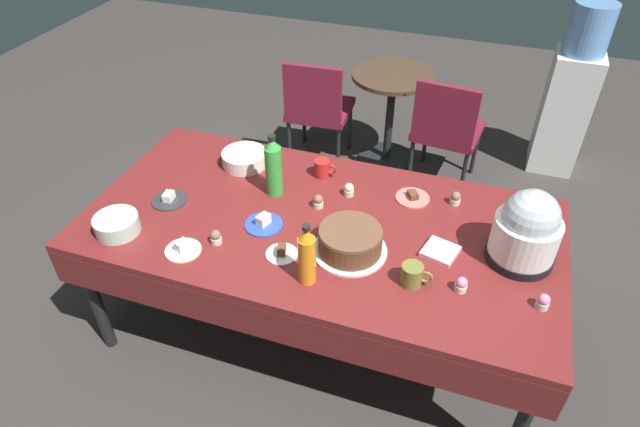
# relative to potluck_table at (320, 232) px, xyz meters

# --- Properties ---
(ground) EXTENTS (9.00, 9.00, 0.00)m
(ground) POSITION_rel_potluck_table_xyz_m (0.00, 0.00, -0.69)
(ground) COLOR #383330
(potluck_table) EXTENTS (2.20, 1.10, 0.75)m
(potluck_table) POSITION_rel_potluck_table_xyz_m (0.00, 0.00, 0.00)
(potluck_table) COLOR maroon
(potluck_table) RESTS_ON ground
(frosted_layer_cake) EXTENTS (0.33, 0.33, 0.12)m
(frosted_layer_cake) POSITION_rel_potluck_table_xyz_m (0.19, -0.15, 0.12)
(frosted_layer_cake) COLOR silver
(frosted_layer_cake) RESTS_ON potluck_table
(slow_cooker) EXTENTS (0.29, 0.29, 0.35)m
(slow_cooker) POSITION_rel_potluck_table_xyz_m (0.89, 0.04, 0.22)
(slow_cooker) COLOR black
(slow_cooker) RESTS_ON potluck_table
(glass_salad_bowl) EXTENTS (0.20, 0.20, 0.08)m
(glass_salad_bowl) POSITION_rel_potluck_table_xyz_m (-0.85, -0.36, 0.10)
(glass_salad_bowl) COLOR #B2C6BC
(glass_salad_bowl) RESTS_ON potluck_table
(ceramic_snack_bowl) EXTENTS (0.24, 0.24, 0.08)m
(ceramic_snack_bowl) POSITION_rel_potluck_table_xyz_m (-0.53, 0.32, 0.10)
(ceramic_snack_bowl) COLOR silver
(ceramic_snack_bowl) RESTS_ON potluck_table
(dessert_plate_cobalt) EXTENTS (0.18, 0.18, 0.06)m
(dessert_plate_cobalt) POSITION_rel_potluck_table_xyz_m (-0.24, -0.11, 0.08)
(dessert_plate_cobalt) COLOR #2D4CB2
(dessert_plate_cobalt) RESTS_ON potluck_table
(dessert_plate_coral) EXTENTS (0.17, 0.17, 0.04)m
(dessert_plate_coral) POSITION_rel_potluck_table_xyz_m (0.37, 0.32, 0.07)
(dessert_plate_coral) COLOR #E07266
(dessert_plate_coral) RESTS_ON potluck_table
(dessert_plate_charcoal) EXTENTS (0.17, 0.17, 0.05)m
(dessert_plate_charcoal) POSITION_rel_potluck_table_xyz_m (-0.75, -0.09, 0.07)
(dessert_plate_charcoal) COLOR #2D2D33
(dessert_plate_charcoal) RESTS_ON potluck_table
(dessert_plate_cream) EXTENTS (0.16, 0.16, 0.06)m
(dessert_plate_cream) POSITION_rel_potluck_table_xyz_m (-0.50, -0.38, 0.08)
(dessert_plate_cream) COLOR beige
(dessert_plate_cream) RESTS_ON potluck_table
(dessert_plate_white) EXTENTS (0.14, 0.14, 0.05)m
(dessert_plate_white) POSITION_rel_potluck_table_xyz_m (-0.08, -0.26, 0.07)
(dessert_plate_white) COLOR white
(dessert_plate_white) RESTS_ON potluck_table
(cupcake_cocoa) EXTENTS (0.05, 0.05, 0.07)m
(cupcake_cocoa) POSITION_rel_potluck_table_xyz_m (0.99, -0.21, 0.09)
(cupcake_cocoa) COLOR beige
(cupcake_cocoa) RESTS_ON potluck_table
(cupcake_berry) EXTENTS (0.05, 0.05, 0.07)m
(cupcake_berry) POSITION_rel_potluck_table_xyz_m (0.57, 0.34, 0.09)
(cupcake_berry) COLOR beige
(cupcake_berry) RESTS_ON potluck_table
(cupcake_mint) EXTENTS (0.05, 0.05, 0.07)m
(cupcake_mint) POSITION_rel_potluck_table_xyz_m (-0.05, 0.11, 0.09)
(cupcake_mint) COLOR beige
(cupcake_mint) RESTS_ON potluck_table
(cupcake_vanilla) EXTENTS (0.05, 0.05, 0.07)m
(cupcake_vanilla) POSITION_rel_potluck_table_xyz_m (0.67, -0.22, 0.09)
(cupcake_vanilla) COLOR beige
(cupcake_vanilla) RESTS_ON potluck_table
(cupcake_lemon) EXTENTS (0.05, 0.05, 0.07)m
(cupcake_lemon) POSITION_rel_potluck_table_xyz_m (0.07, 0.24, 0.09)
(cupcake_lemon) COLOR beige
(cupcake_lemon) RESTS_ON potluck_table
(cupcake_rose) EXTENTS (0.05, 0.05, 0.07)m
(cupcake_rose) POSITION_rel_potluck_table_xyz_m (-0.39, -0.28, 0.09)
(cupcake_rose) COLOR beige
(cupcake_rose) RESTS_ON potluck_table
(soda_bottle_orange_juice) EXTENTS (0.07, 0.07, 0.29)m
(soda_bottle_orange_juice) POSITION_rel_potluck_table_xyz_m (0.07, -0.37, 0.20)
(soda_bottle_orange_juice) COLOR orange
(soda_bottle_orange_juice) RESTS_ON potluck_table
(soda_bottle_lime_soda) EXTENTS (0.08, 0.08, 0.33)m
(soda_bottle_lime_soda) POSITION_rel_potluck_table_xyz_m (-0.29, 0.15, 0.21)
(soda_bottle_lime_soda) COLOR green
(soda_bottle_lime_soda) RESTS_ON potluck_table
(coffee_mug_olive) EXTENTS (0.13, 0.09, 0.10)m
(coffee_mug_olive) POSITION_rel_potluck_table_xyz_m (0.48, -0.25, 0.11)
(coffee_mug_olive) COLOR olive
(coffee_mug_olive) RESTS_ON potluck_table
(coffee_mug_red) EXTENTS (0.12, 0.08, 0.09)m
(coffee_mug_red) POSITION_rel_potluck_table_xyz_m (-0.11, 0.36, 0.11)
(coffee_mug_red) COLOR #B2231E
(coffee_mug_red) RESTS_ON potluck_table
(paper_napkin_stack) EXTENTS (0.17, 0.17, 0.02)m
(paper_napkin_stack) POSITION_rel_potluck_table_xyz_m (0.56, -0.03, 0.07)
(paper_napkin_stack) COLOR pink
(paper_napkin_stack) RESTS_ON potluck_table
(maroon_chair_left) EXTENTS (0.46, 0.46, 0.85)m
(maroon_chair_left) POSITION_rel_potluck_table_xyz_m (-0.55, 1.54, -0.20)
(maroon_chair_left) COLOR maroon
(maroon_chair_left) RESTS_ON ground
(maroon_chair_right) EXTENTS (0.49, 0.49, 0.85)m
(maroon_chair_right) POSITION_rel_potluck_table_xyz_m (0.39, 1.54, -0.20)
(maroon_chair_right) COLOR maroon
(maroon_chair_right) RESTS_ON ground
(round_cafe_table) EXTENTS (0.60, 0.60, 0.72)m
(round_cafe_table) POSITION_rel_potluck_table_xyz_m (-0.05, 1.76, -0.19)
(round_cafe_table) COLOR #473323
(round_cafe_table) RESTS_ON ground
(water_cooler) EXTENTS (0.32, 0.32, 1.24)m
(water_cooler) POSITION_rel_potluck_table_xyz_m (1.17, 2.10, -0.10)
(water_cooler) COLOR silver
(water_cooler) RESTS_ON ground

